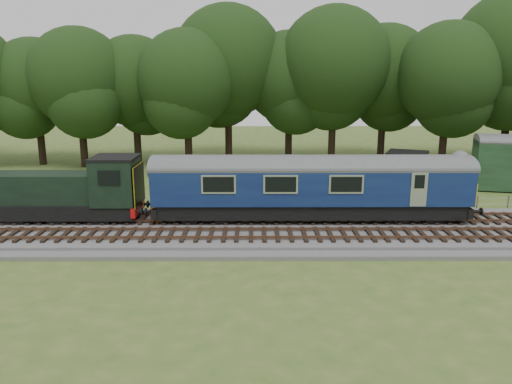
{
  "coord_description": "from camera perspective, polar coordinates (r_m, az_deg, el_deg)",
  "views": [
    {
      "loc": [
        1.59,
        -26.64,
        8.58
      ],
      "look_at": [
        1.68,
        1.4,
        2.0
      ],
      "focal_mm": 35.0,
      "sensor_mm": 36.0,
      "label": 1
    }
  ],
  "objects": [
    {
      "name": "shunter_loco",
      "position": [
        30.72,
        -20.53,
        -0.06
      ],
      "size": [
        8.91,
        2.6,
        3.38
      ],
      "color": "black",
      "rests_on": "ground"
    },
    {
      "name": "dmu_railcar",
      "position": [
        28.85,
        6.27,
        1.18
      ],
      "size": [
        18.05,
        2.86,
        3.88
      ],
      "color": "black",
      "rests_on": "ground"
    },
    {
      "name": "shed",
      "position": [
        42.5,
        16.83,
        2.75
      ],
      "size": [
        4.07,
        4.07,
        2.53
      ],
      "rotation": [
        0.0,
        0.0,
        -0.41
      ],
      "color": "#173318",
      "rests_on": "ground"
    },
    {
      "name": "tree_line",
      "position": [
        49.41,
        -2.03,
        3.2
      ],
      "size": [
        70.0,
        8.0,
        18.0
      ],
      "primitive_type": null,
      "color": "black",
      "rests_on": "ground"
    },
    {
      "name": "worker",
      "position": [
        28.78,
        -11.5,
        -1.98
      ],
      "size": [
        0.62,
        0.43,
        1.64
      ],
      "primitive_type": "imported",
      "rotation": [
        0.0,
        0.0,
        -0.06
      ],
      "color": "#E0560B",
      "rests_on": "ballast"
    },
    {
      "name": "fence",
      "position": [
        32.34,
        -3.0,
        -2.2
      ],
      "size": [
        64.0,
        0.12,
        1.0
      ],
      "primitive_type": null,
      "color": "#6B6054",
      "rests_on": "ground"
    },
    {
      "name": "track_south",
      "position": [
        26.38,
        -3.65,
        -4.85
      ],
      "size": [
        67.2,
        2.4,
        0.21
      ],
      "color": "black",
      "rests_on": "ballast"
    },
    {
      "name": "ground",
      "position": [
        28.03,
        -3.44,
        -4.64
      ],
      "size": [
        120.0,
        120.0,
        0.0
      ],
      "primitive_type": "plane",
      "color": "#3E5820",
      "rests_on": "ground"
    },
    {
      "name": "ballast",
      "position": [
        27.98,
        -3.45,
        -4.3
      ],
      "size": [
        70.0,
        7.0,
        0.35
      ],
      "primitive_type": "cube",
      "color": "#4C4C4F",
      "rests_on": "ground"
    },
    {
      "name": "track_north",
      "position": [
        29.24,
        -3.3,
        -3.03
      ],
      "size": [
        67.2,
        2.4,
        0.21
      ],
      "color": "black",
      "rests_on": "ballast"
    }
  ]
}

